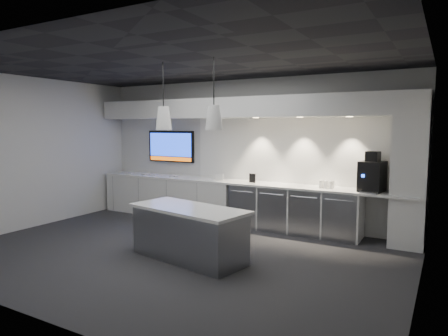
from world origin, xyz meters
The scene contains 28 objects.
floor centered at (0.00, 0.00, 0.00)m, with size 7.00×7.00×0.00m, color #2A2A2D.
ceiling centered at (0.00, 0.00, 3.00)m, with size 7.00×7.00×0.00m, color black.
wall_back centered at (0.00, 2.50, 1.50)m, with size 7.00×7.00×0.00m, color silver.
wall_front centered at (0.00, -2.50, 1.50)m, with size 7.00×7.00×0.00m, color silver.
wall_left centered at (-3.50, 0.00, 1.50)m, with size 7.00×7.00×0.00m, color silver.
wall_right centered at (3.50, 0.00, 1.50)m, with size 7.00×7.00×0.00m, color silver.
back_counter centered at (0.00, 2.17, 0.88)m, with size 6.80×0.65×0.04m, color white.
left_base_cabinets centered at (-1.75, 2.17, 0.43)m, with size 3.30×0.63×0.86m, color white.
fridge_unit_a centered at (0.25, 2.17, 0.42)m, with size 0.60×0.61×0.85m, color gray.
fridge_unit_b centered at (0.88, 2.17, 0.42)m, with size 0.60×0.61×0.85m, color gray.
fridge_unit_c centered at (1.51, 2.17, 0.42)m, with size 0.60×0.61×0.85m, color gray.
fridge_unit_d centered at (2.14, 2.17, 0.42)m, with size 0.60×0.61×0.85m, color gray.
backsplash centered at (1.20, 2.48, 1.55)m, with size 4.60×0.03×1.30m, color white.
soffit centered at (0.00, 2.20, 2.40)m, with size 6.90×0.60×0.40m, color white.
column centered at (3.20, 2.20, 1.30)m, with size 0.55×0.55×2.60m, color white.
wall_tv centered at (-1.90, 2.45, 1.56)m, with size 1.25×0.07×0.72m.
island centered at (0.35, -0.11, 0.40)m, with size 2.01×1.14×0.80m.
bin centered at (-0.57, -0.06, 0.24)m, with size 0.35×0.35×0.49m, color gray.
coffee_machine centered at (2.61, 2.20, 1.19)m, with size 0.45×0.60×0.70m.
sign_black centered at (0.33, 2.17, 0.99)m, with size 0.14×0.02×0.18m, color black.
sign_white centered at (-0.41, 2.12, 0.97)m, with size 0.18×0.02×0.14m, color white.
cup_cluster centered at (1.83, 2.17, 0.97)m, with size 0.26×0.16×0.14m, color white, non-canonical shape.
tray_a centered at (-2.90, 2.12, 0.91)m, with size 0.16×0.16×0.03m, color #BCBCBC.
tray_b centered at (-2.41, 2.14, 0.91)m, with size 0.16×0.16×0.03m, color #BCBCBC.
tray_c centered at (-2.17, 2.13, 0.91)m, with size 0.16×0.16×0.03m, color #BCBCBC.
tray_d centered at (-1.61, 2.15, 0.91)m, with size 0.16×0.16×0.03m, color #BCBCBC.
pendant_left centered at (-0.10, -0.11, 2.15)m, with size 0.25×0.25×1.06m.
pendant_right centered at (0.80, -0.11, 2.15)m, with size 0.25×0.25×1.06m.
Camera 1 is at (3.75, -5.04, 2.03)m, focal length 32.00 mm.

